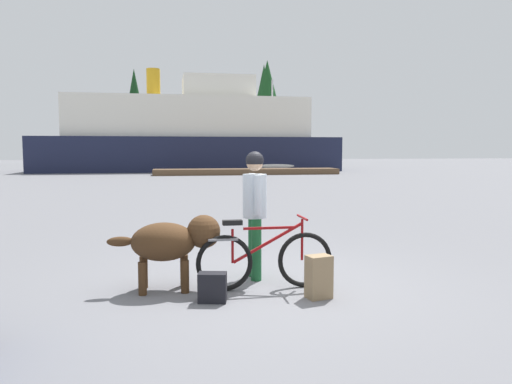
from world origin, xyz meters
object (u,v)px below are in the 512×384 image
(person_cyclist, at_px, (255,202))
(ferry_boat, at_px, (191,136))
(sailboat_moored, at_px, (272,165))
(bicycle, at_px, (264,259))
(backpack, at_px, (319,277))
(dog, at_px, (173,241))
(handbag_pannier, at_px, (212,287))

(person_cyclist, relative_size, ferry_boat, 0.07)
(sailboat_moored, bearing_deg, bicycle, -102.28)
(sailboat_moored, bearing_deg, ferry_boat, 154.82)
(bicycle, xyz_separation_m, person_cyclist, (-0.03, 0.53, 0.65))
(sailboat_moored, bearing_deg, person_cyclist, -102.53)
(backpack, bearing_deg, bicycle, 140.23)
(person_cyclist, distance_m, backpack, 1.39)
(person_cyclist, bearing_deg, backpack, -59.58)
(person_cyclist, height_order, backpack, person_cyclist)
(dog, relative_size, ferry_boat, 0.06)
(backpack, distance_m, sailboat_moored, 33.29)
(bicycle, distance_m, handbag_pannier, 0.81)
(person_cyclist, relative_size, sailboat_moored, 0.20)
(bicycle, relative_size, ferry_boat, 0.07)
(sailboat_moored, bearing_deg, handbag_pannier, -103.28)
(person_cyclist, height_order, sailboat_moored, sailboat_moored)
(bicycle, bearing_deg, backpack, -39.77)
(dog, xyz_separation_m, ferry_boat, (1.78, 35.00, 2.27))
(dog, height_order, backpack, dog)
(person_cyclist, bearing_deg, dog, -161.79)
(bicycle, distance_m, backpack, 0.74)
(dog, relative_size, handbag_pannier, 4.06)
(bicycle, height_order, person_cyclist, person_cyclist)
(ferry_boat, height_order, sailboat_moored, ferry_boat)
(handbag_pannier, distance_m, sailboat_moored, 33.48)
(bicycle, relative_size, sailboat_moored, 0.20)
(person_cyclist, distance_m, sailboat_moored, 32.44)
(ferry_boat, bearing_deg, backpack, -90.16)
(ferry_boat, bearing_deg, bicycle, -91.07)
(bicycle, relative_size, dog, 1.25)
(ferry_boat, bearing_deg, handbag_pannier, -92.16)
(dog, distance_m, ferry_boat, 35.12)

